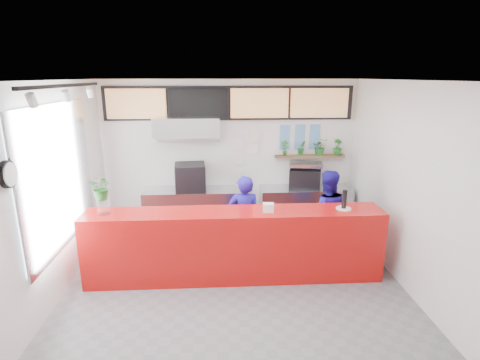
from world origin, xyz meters
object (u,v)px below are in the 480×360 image
(staff_center, at_px, (244,220))
(staff_right, at_px, (326,215))
(panini_oven, at_px, (190,177))
(espresso_machine, at_px, (305,178))
(pepper_mill, at_px, (344,199))
(service_counter, at_px, (235,245))

(staff_center, xyz_separation_m, staff_right, (1.40, 0.06, 0.03))
(staff_center, bearing_deg, panini_oven, -56.38)
(espresso_machine, height_order, pepper_mill, pepper_mill)
(service_counter, bearing_deg, espresso_machine, 50.47)
(panini_oven, bearing_deg, espresso_machine, -4.83)
(staff_center, height_order, pepper_mill, staff_center)
(service_counter, bearing_deg, staff_right, 20.29)
(panini_oven, distance_m, staff_center, 1.65)
(panini_oven, height_order, staff_right, staff_right)
(service_counter, distance_m, pepper_mill, 1.81)
(service_counter, height_order, panini_oven, panini_oven)
(panini_oven, xyz_separation_m, espresso_machine, (2.27, 0.00, -0.07))
(espresso_machine, xyz_separation_m, staff_right, (0.09, -1.22, -0.31))
(pepper_mill, bearing_deg, panini_oven, 143.55)
(staff_center, distance_m, pepper_mill, 1.65)
(staff_center, relative_size, pepper_mill, 5.29)
(panini_oven, bearing_deg, staff_center, -57.87)
(staff_right, xyz_separation_m, pepper_mill, (0.09, -0.59, 0.48))
(service_counter, bearing_deg, panini_oven, 113.52)
(espresso_machine, xyz_separation_m, staff_center, (-1.31, -1.28, -0.34))
(staff_center, relative_size, staff_right, 0.97)
(pepper_mill, bearing_deg, espresso_machine, 95.57)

